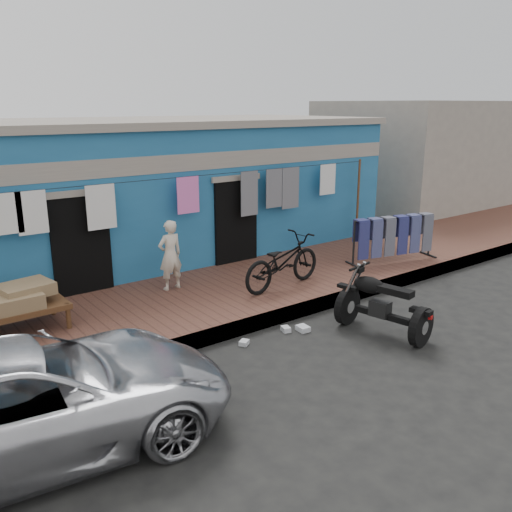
{
  "coord_description": "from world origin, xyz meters",
  "views": [
    {
      "loc": [
        -5.46,
        -5.25,
        3.7
      ],
      "look_at": [
        0.0,
        2.0,
        1.15
      ],
      "focal_mm": 38.0,
      "sensor_mm": 36.0,
      "label": 1
    }
  ],
  "objects_px": {
    "car": "(26,399)",
    "bicycle": "(282,256)",
    "motorcycle": "(383,303)",
    "seated_person": "(170,255)",
    "jeans_rack": "(393,238)"
  },
  "relations": [
    {
      "from": "seated_person",
      "to": "jeans_rack",
      "type": "height_order",
      "value": "seated_person"
    },
    {
      "from": "bicycle",
      "to": "jeans_rack",
      "type": "xyz_separation_m",
      "value": [
        3.19,
        -0.08,
        -0.1
      ]
    },
    {
      "from": "car",
      "to": "jeans_rack",
      "type": "distance_m",
      "value": 8.74
    },
    {
      "from": "car",
      "to": "bicycle",
      "type": "bearing_deg",
      "value": -62.3
    },
    {
      "from": "seated_person",
      "to": "jeans_rack",
      "type": "distance_m",
      "value": 5.14
    },
    {
      "from": "motorcycle",
      "to": "seated_person",
      "type": "bearing_deg",
      "value": 108.85
    },
    {
      "from": "bicycle",
      "to": "jeans_rack",
      "type": "height_order",
      "value": "bicycle"
    },
    {
      "from": "seated_person",
      "to": "motorcycle",
      "type": "relative_size",
      "value": 0.76
    },
    {
      "from": "car",
      "to": "jeans_rack",
      "type": "xyz_separation_m",
      "value": [
        8.5,
        2.02,
        0.13
      ]
    },
    {
      "from": "motorcycle",
      "to": "jeans_rack",
      "type": "xyz_separation_m",
      "value": [
        2.95,
        2.23,
        0.23
      ]
    },
    {
      "from": "motorcycle",
      "to": "jeans_rack",
      "type": "bearing_deg",
      "value": 25.86
    },
    {
      "from": "seated_person",
      "to": "motorcycle",
      "type": "height_order",
      "value": "seated_person"
    },
    {
      "from": "motorcycle",
      "to": "bicycle",
      "type": "bearing_deg",
      "value": 84.7
    },
    {
      "from": "bicycle",
      "to": "jeans_rack",
      "type": "bearing_deg",
      "value": -98.46
    },
    {
      "from": "car",
      "to": "bicycle",
      "type": "distance_m",
      "value": 5.71
    }
  ]
}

